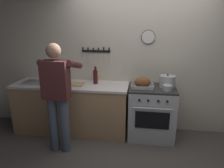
{
  "coord_description": "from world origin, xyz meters",
  "views": [
    {
      "loc": [
        0.02,
        -2.34,
        1.9
      ],
      "look_at": [
        -0.44,
        0.85,
        0.97
      ],
      "focal_mm": 33.08,
      "sensor_mm": 36.0,
      "label": 1
    }
  ],
  "objects_px": {
    "person_cook": "(57,92)",
    "bottle_wine_red": "(95,77)",
    "saucepan": "(167,88)",
    "cutting_board": "(73,84)",
    "stove": "(151,112)",
    "stock_pot": "(167,81)",
    "bottle_hot_sauce": "(63,79)",
    "roasting_pan": "(142,83)",
    "bottle_cooking_oil": "(96,76)"
  },
  "relations": [
    {
      "from": "saucepan",
      "to": "person_cook",
      "type": "bearing_deg",
      "value": -164.44
    },
    {
      "from": "stove",
      "to": "saucepan",
      "type": "distance_m",
      "value": 0.56
    },
    {
      "from": "stove",
      "to": "roasting_pan",
      "type": "relative_size",
      "value": 2.56
    },
    {
      "from": "bottle_wine_red",
      "to": "bottle_hot_sauce",
      "type": "bearing_deg",
      "value": -179.68
    },
    {
      "from": "cutting_board",
      "to": "roasting_pan",
      "type": "bearing_deg",
      "value": -2.5
    },
    {
      "from": "bottle_cooking_oil",
      "to": "bottle_wine_red",
      "type": "height_order",
      "value": "bottle_wine_red"
    },
    {
      "from": "roasting_pan",
      "to": "stock_pot",
      "type": "xyz_separation_m",
      "value": [
        0.4,
        0.12,
        0.01
      ]
    },
    {
      "from": "person_cook",
      "to": "bottle_hot_sauce",
      "type": "bearing_deg",
      "value": 11.81
    },
    {
      "from": "cutting_board",
      "to": "bottle_cooking_oil",
      "type": "xyz_separation_m",
      "value": [
        0.35,
        0.26,
        0.09
      ]
    },
    {
      "from": "stove",
      "to": "bottle_cooking_oil",
      "type": "xyz_separation_m",
      "value": [
        -1.01,
        0.22,
        0.55
      ]
    },
    {
      "from": "saucepan",
      "to": "bottle_wine_red",
      "type": "height_order",
      "value": "bottle_wine_red"
    },
    {
      "from": "roasting_pan",
      "to": "cutting_board",
      "type": "height_order",
      "value": "roasting_pan"
    },
    {
      "from": "bottle_cooking_oil",
      "to": "person_cook",
      "type": "bearing_deg",
      "value": -115.76
    },
    {
      "from": "cutting_board",
      "to": "person_cook",
      "type": "bearing_deg",
      "value": -95.03
    },
    {
      "from": "roasting_pan",
      "to": "stove",
      "type": "bearing_deg",
      "value": 25.83
    },
    {
      "from": "person_cook",
      "to": "bottle_wine_red",
      "type": "relative_size",
      "value": 5.41
    },
    {
      "from": "cutting_board",
      "to": "stock_pot",
      "type": "bearing_deg",
      "value": 2.58
    },
    {
      "from": "bottle_hot_sauce",
      "to": "saucepan",
      "type": "bearing_deg",
      "value": -7.12
    },
    {
      "from": "saucepan",
      "to": "stove",
      "type": "bearing_deg",
      "value": 144.94
    },
    {
      "from": "stock_pot",
      "to": "cutting_board",
      "type": "relative_size",
      "value": 0.73
    },
    {
      "from": "saucepan",
      "to": "cutting_board",
      "type": "xyz_separation_m",
      "value": [
        -1.58,
        0.12,
        -0.04
      ]
    },
    {
      "from": "stove",
      "to": "stock_pot",
      "type": "distance_m",
      "value": 0.6
    },
    {
      "from": "roasting_pan",
      "to": "bottle_cooking_oil",
      "type": "bearing_deg",
      "value": 159.82
    },
    {
      "from": "stock_pot",
      "to": "bottle_wine_red",
      "type": "relative_size",
      "value": 0.85
    },
    {
      "from": "stove",
      "to": "cutting_board",
      "type": "bearing_deg",
      "value": -178.67
    },
    {
      "from": "bottle_wine_red",
      "to": "stove",
      "type": "bearing_deg",
      "value": -4.38
    },
    {
      "from": "person_cook",
      "to": "saucepan",
      "type": "distance_m",
      "value": 1.69
    },
    {
      "from": "roasting_pan",
      "to": "cutting_board",
      "type": "distance_m",
      "value": 1.19
    },
    {
      "from": "saucepan",
      "to": "bottle_hot_sauce",
      "type": "bearing_deg",
      "value": 172.88
    },
    {
      "from": "saucepan",
      "to": "bottle_hot_sauce",
      "type": "xyz_separation_m",
      "value": [
        -1.8,
        0.22,
        0.02
      ]
    },
    {
      "from": "person_cook",
      "to": "stock_pot",
      "type": "relative_size",
      "value": 6.33
    },
    {
      "from": "stove",
      "to": "cutting_board",
      "type": "relative_size",
      "value": 2.5
    },
    {
      "from": "stock_pot",
      "to": "bottle_hot_sauce",
      "type": "bearing_deg",
      "value": 178.99
    },
    {
      "from": "person_cook",
      "to": "bottle_wine_red",
      "type": "bearing_deg",
      "value": -34.45
    },
    {
      "from": "roasting_pan",
      "to": "saucepan",
      "type": "bearing_deg",
      "value": -10.1
    },
    {
      "from": "stove",
      "to": "cutting_board",
      "type": "height_order",
      "value": "cutting_board"
    },
    {
      "from": "stove",
      "to": "bottle_wine_red",
      "type": "bearing_deg",
      "value": 175.62
    },
    {
      "from": "roasting_pan",
      "to": "saucepan",
      "type": "xyz_separation_m",
      "value": [
        0.39,
        -0.07,
        -0.04
      ]
    },
    {
      "from": "stock_pot",
      "to": "bottle_wine_red",
      "type": "distance_m",
      "value": 1.22
    },
    {
      "from": "bottle_wine_red",
      "to": "roasting_pan",
      "type": "bearing_deg",
      "value": -11.04
    },
    {
      "from": "stock_pot",
      "to": "saucepan",
      "type": "xyz_separation_m",
      "value": [
        -0.01,
        -0.19,
        -0.05
      ]
    },
    {
      "from": "person_cook",
      "to": "stock_pot",
      "type": "bearing_deg",
      "value": -71.17
    },
    {
      "from": "stock_pot",
      "to": "stove",
      "type": "bearing_deg",
      "value": -170.15
    },
    {
      "from": "bottle_hot_sauce",
      "to": "cutting_board",
      "type": "bearing_deg",
      "value": -24.73
    },
    {
      "from": "person_cook",
      "to": "roasting_pan",
      "type": "height_order",
      "value": "person_cook"
    },
    {
      "from": "roasting_pan",
      "to": "cutting_board",
      "type": "relative_size",
      "value": 0.98
    },
    {
      "from": "bottle_wine_red",
      "to": "saucepan",
      "type": "bearing_deg",
      "value": -10.74
    },
    {
      "from": "roasting_pan",
      "to": "bottle_cooking_oil",
      "type": "xyz_separation_m",
      "value": [
        -0.84,
        0.31,
        0.02
      ]
    },
    {
      "from": "stove",
      "to": "roasting_pan",
      "type": "xyz_separation_m",
      "value": [
        -0.17,
        -0.08,
        0.54
      ]
    },
    {
      "from": "stove",
      "to": "bottle_cooking_oil",
      "type": "distance_m",
      "value": 1.17
    }
  ]
}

